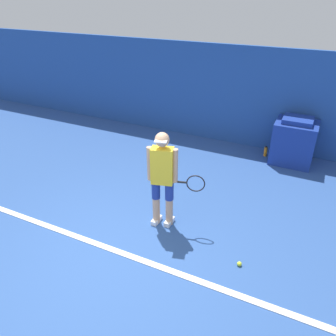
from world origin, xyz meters
name	(u,v)px	position (x,y,z in m)	size (l,w,h in m)	color
ground_plane	(113,254)	(0.00, 0.00, 0.00)	(24.00, 24.00, 0.00)	#2D5193
back_wall	(218,94)	(0.00, 4.74, 1.19)	(24.00, 0.10, 2.37)	#234C99
court_baseline	(116,251)	(0.00, 0.08, 0.01)	(21.60, 0.10, 0.01)	white
tennis_player	(163,176)	(0.35, 1.00, 0.92)	(0.89, 0.37, 1.65)	tan
tennis_ball	(239,264)	(1.76, 0.60, 0.03)	(0.07, 0.07, 0.07)	#D1E533
covered_chair	(294,141)	(1.97, 4.25, 0.50)	(0.88, 0.77, 1.05)	navy
water_bottle	(266,151)	(1.40, 4.29, 0.11)	(0.08, 0.08, 0.25)	orange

